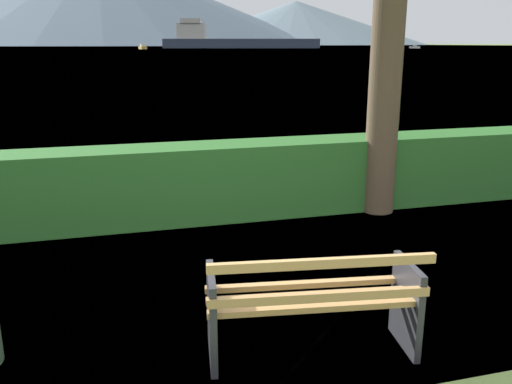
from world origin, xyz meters
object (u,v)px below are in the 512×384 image
at_px(fishing_boat_near, 415,47).
at_px(sailboat_mid, 143,47).
at_px(park_bench, 313,303).
at_px(cargo_ship_large, 229,40).

relative_size(fishing_boat_near, sailboat_mid, 0.66).
distance_m(park_bench, sailboat_mid, 190.30).
relative_size(cargo_ship_large, sailboat_mid, 10.20).
xyz_separation_m(cargo_ship_large, fishing_boat_near, (66.57, -29.32, -2.69)).
distance_m(fishing_boat_near, sailboat_mid, 103.04).
relative_size(park_bench, cargo_ship_large, 0.03).
distance_m(cargo_ship_large, sailboat_mid, 45.97).
bearing_deg(park_bench, cargo_ship_large, 77.43).
height_order(park_bench, cargo_ship_large, cargo_ship_large).
relative_size(park_bench, sailboat_mid, 0.26).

